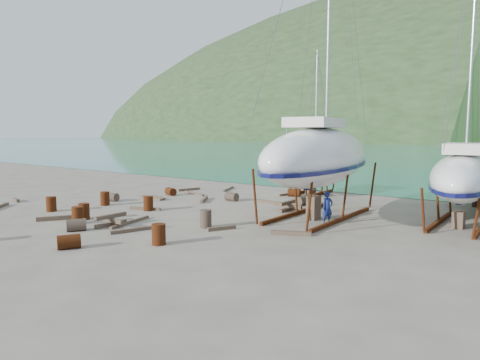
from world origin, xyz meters
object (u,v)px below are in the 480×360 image
Objects in this scene: large_sailboat_far at (463,176)px; small_sailboat_shore at (313,171)px; worker at (327,208)px; large_sailboat_near at (320,156)px.

large_sailboat_far is 1.44× the size of small_sailboat_shore.
small_sailboat_shore is 6.28× the size of worker.
small_sailboat_shore is 11.13m from worker.
large_sailboat_near is 3.13m from worker.
worker is at bearing -59.16° from large_sailboat_near.
large_sailboat_far is 12.66m from small_sailboat_shore.
large_sailboat_near reaches higher than worker.
worker is (1.16, -1.40, -2.54)m from large_sailboat_near.
worker is (5.71, -9.50, -0.92)m from small_sailboat_shore.
large_sailboat_far is 6.80m from worker.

